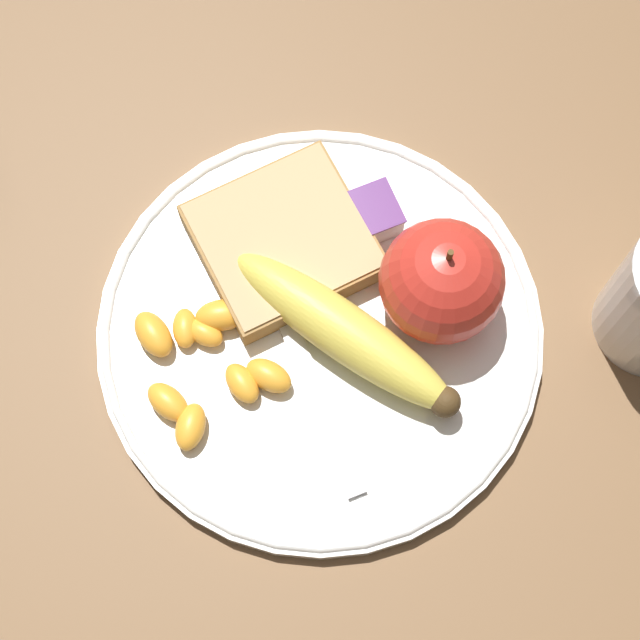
% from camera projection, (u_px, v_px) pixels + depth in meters
% --- Properties ---
extents(ground_plane, '(3.00, 3.00, 0.00)m').
position_uv_depth(ground_plane, '(320.00, 336.00, 0.68)').
color(ground_plane, brown).
extents(plate, '(0.28, 0.28, 0.01)m').
position_uv_depth(plate, '(320.00, 332.00, 0.68)').
color(plate, white).
rests_on(plate, ground_plane).
extents(apple, '(0.08, 0.08, 0.09)m').
position_uv_depth(apple, '(442.00, 281.00, 0.64)').
color(apple, red).
rests_on(apple, plate).
extents(banana, '(0.12, 0.16, 0.04)m').
position_uv_depth(banana, '(345.00, 333.00, 0.65)').
color(banana, '#E0CC4C').
rests_on(banana, plate).
extents(bread_slice, '(0.11, 0.11, 0.02)m').
position_uv_depth(bread_slice, '(287.00, 240.00, 0.68)').
color(bread_slice, olive).
rests_on(bread_slice, plate).
extents(fork, '(0.03, 0.17, 0.00)m').
position_uv_depth(fork, '(296.00, 344.00, 0.67)').
color(fork, silver).
rests_on(fork, plate).
extents(jam_packet, '(0.04, 0.03, 0.02)m').
position_uv_depth(jam_packet, '(366.00, 217.00, 0.69)').
color(jam_packet, silver).
rests_on(jam_packet, plate).
extents(orange_segment_0, '(0.03, 0.04, 0.02)m').
position_uv_depth(orange_segment_0, '(168.00, 402.00, 0.65)').
color(orange_segment_0, '#F9A32D').
rests_on(orange_segment_0, plate).
extents(orange_segment_1, '(0.03, 0.04, 0.02)m').
position_uv_depth(orange_segment_1, '(269.00, 376.00, 0.65)').
color(orange_segment_1, '#F9A32D').
rests_on(orange_segment_1, plate).
extents(orange_segment_2, '(0.03, 0.04, 0.02)m').
position_uv_depth(orange_segment_2, '(153.00, 334.00, 0.66)').
color(orange_segment_2, '#F9A32D').
rests_on(orange_segment_2, plate).
extents(orange_segment_3, '(0.03, 0.03, 0.02)m').
position_uv_depth(orange_segment_3, '(190.00, 427.00, 0.64)').
color(orange_segment_3, '#F9A32D').
rests_on(orange_segment_3, plate).
extents(orange_segment_4, '(0.02, 0.03, 0.02)m').
position_uv_depth(orange_segment_4, '(242.00, 383.00, 0.65)').
color(orange_segment_4, '#F9A32D').
rests_on(orange_segment_4, plate).
extents(orange_segment_5, '(0.03, 0.03, 0.01)m').
position_uv_depth(orange_segment_5, '(204.00, 333.00, 0.66)').
color(orange_segment_5, '#F9A32D').
rests_on(orange_segment_5, plate).
extents(orange_segment_6, '(0.04, 0.03, 0.02)m').
position_uv_depth(orange_segment_6, '(222.00, 315.00, 0.67)').
color(orange_segment_6, '#F9A32D').
rests_on(orange_segment_6, plate).
extents(orange_segment_7, '(0.02, 0.03, 0.01)m').
position_uv_depth(orange_segment_7, '(185.00, 328.00, 0.67)').
color(orange_segment_7, '#F9A32D').
rests_on(orange_segment_7, plate).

